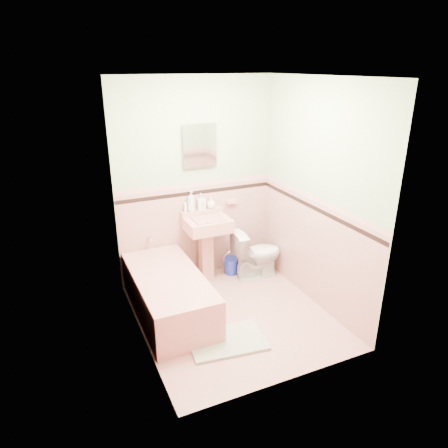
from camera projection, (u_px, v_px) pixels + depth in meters
name	position (u px, v px, depth m)	size (l,w,h in m)	color
floor	(233.00, 315.00, 4.55)	(2.20, 2.20, 0.00)	#D29189
ceiling	(236.00, 76.00, 3.64)	(2.20, 2.20, 0.00)	white
wall_back	(196.00, 182.00, 5.03)	(2.50, 2.50, 0.00)	beige
wall_front	(296.00, 252.00, 3.16)	(2.50, 2.50, 0.00)	beige
wall_left	(135.00, 224.00, 3.72)	(2.50, 2.50, 0.00)	beige
wall_right	(317.00, 197.00, 4.48)	(2.50, 2.50, 0.00)	beige
wainscot_back	(197.00, 231.00, 5.26)	(2.00, 2.00, 0.00)	#D4968E
wainscot_front	(290.00, 322.00, 3.41)	(2.00, 2.00, 0.00)	#D4968E
wainscot_left	(141.00, 286.00, 3.96)	(2.20, 2.20, 0.00)	#D4968E
wainscot_right	(311.00, 251.00, 4.71)	(2.20, 2.20, 0.00)	#D4968E
accent_back	(196.00, 193.00, 5.07)	(2.00, 2.00, 0.00)	black
accent_front	(293.00, 266.00, 3.23)	(2.00, 2.00, 0.00)	black
accent_left	(138.00, 237.00, 3.77)	(2.20, 2.20, 0.00)	black
accent_right	(314.00, 208.00, 4.52)	(2.20, 2.20, 0.00)	black
cap_back	(196.00, 185.00, 5.03)	(2.00, 2.00, 0.00)	#D28F8D
cap_front	(294.00, 254.00, 3.19)	(2.00, 2.00, 0.00)	#D28F8D
cap_left	(137.00, 227.00, 3.73)	(2.20, 2.20, 0.00)	#D28F8D
cap_right	(315.00, 199.00, 4.48)	(2.20, 2.20, 0.00)	#D28F8D
bathtub	(169.00, 296.00, 4.51)	(0.70, 1.50, 0.45)	tan
tub_faucet	(150.00, 238.00, 4.98)	(0.04, 0.04, 0.12)	silver
sink	(208.00, 250.00, 5.15)	(0.54, 0.48, 0.85)	tan
sink_faucet	(203.00, 207.00, 5.08)	(0.02, 0.02, 0.10)	silver
medicine_cabinet	(200.00, 146.00, 4.86)	(0.37, 0.04, 0.47)	white
soap_dish	(231.00, 201.00, 5.29)	(0.13, 0.08, 0.04)	tan
soap_bottle_left	(191.00, 201.00, 5.03)	(0.10, 0.10, 0.26)	#B2B2B2
soap_bottle_mid	(201.00, 202.00, 5.09)	(0.10, 0.10, 0.21)	#B2B2B2
soap_bottle_right	(211.00, 203.00, 5.15)	(0.11, 0.11, 0.14)	#B2B2B2
tube	(185.00, 207.00, 5.02)	(0.04, 0.04, 0.12)	white
toilet	(257.00, 253.00, 5.29)	(0.36, 0.63, 0.64)	white
bucket	(231.00, 266.00, 5.44)	(0.22, 0.22, 0.22)	#1E2FB2
bath_mat	(227.00, 341.00, 4.11)	(0.75, 0.50, 0.03)	gray
shoe	(212.00, 338.00, 4.09)	(0.14, 0.07, 0.06)	#BF1E59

